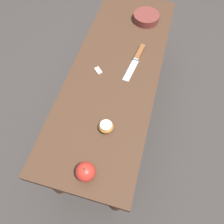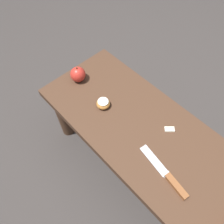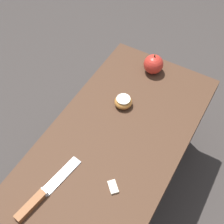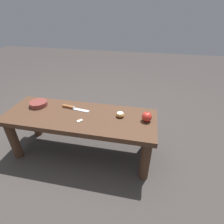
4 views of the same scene
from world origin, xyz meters
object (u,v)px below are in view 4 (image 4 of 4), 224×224
wooden_bench (80,123)px  knife (72,108)px  apple_whole (147,117)px  bowl (39,104)px  apple_cut (120,115)px

wooden_bench → knife: knife is taller
apple_whole → bowl: (0.93, -0.05, -0.02)m
apple_whole → bowl: size_ratio=0.58×
knife → apple_whole: (-0.63, 0.06, 0.03)m
wooden_bench → knife: bearing=-41.3°
knife → apple_cut: (-0.42, 0.04, 0.01)m
wooden_bench → knife: 0.16m
knife → apple_whole: size_ratio=2.93×
knife → bowl: bearing=-168.6°
apple_cut → bowl: bearing=-2.2°
apple_cut → bowl: size_ratio=0.43×
wooden_bench → knife: (0.10, -0.09, 0.08)m
apple_whole → apple_cut: size_ratio=1.34×
apple_cut → apple_whole: bearing=175.1°
knife → bowl: bowl is taller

